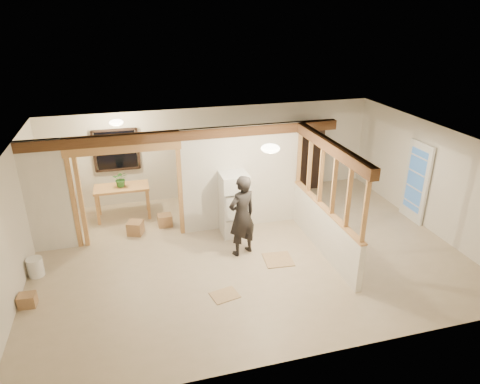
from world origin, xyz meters
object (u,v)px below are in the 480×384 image
object	(u,v)px
woman	(242,216)
work_table	(123,202)
bookshelf	(305,156)
shop_vac	(57,206)
refrigerator	(234,204)

from	to	relation	value
woman	work_table	size ratio (longest dim) A/B	1.36
work_table	bookshelf	world-z (taller)	bookshelf
shop_vac	bookshelf	bearing A→B (deg)	1.56
refrigerator	bookshelf	bearing A→B (deg)	39.09
woman	shop_vac	xyz separation A→B (m)	(-4.07, 2.89, -0.59)
shop_vac	refrigerator	bearing A→B (deg)	-25.72
woman	shop_vac	world-z (taller)	woman
shop_vac	bookshelf	size ratio (longest dim) A/B	0.31
work_table	shop_vac	size ratio (longest dim) A/B	2.14
refrigerator	work_table	distance (m)	2.97
refrigerator	woman	world-z (taller)	woman
woman	bookshelf	xyz separation A→B (m)	(2.74, 3.08, 0.09)
refrigerator	woman	bearing A→B (deg)	-94.14
work_table	refrigerator	bearing A→B (deg)	-31.85
shop_vac	work_table	bearing A→B (deg)	-14.36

